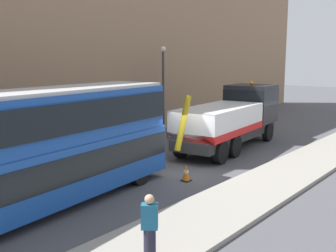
% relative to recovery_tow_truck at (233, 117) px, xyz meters
% --- Properties ---
extents(ground_plane, '(120.00, 120.00, 0.00)m').
position_rel_recovery_tow_truck_xyz_m(ground_plane, '(-6.00, -0.62, -1.76)').
color(ground_plane, '#4C4C51').
extents(near_kerb, '(60.00, 2.80, 0.15)m').
position_rel_recovery_tow_truck_xyz_m(near_kerb, '(-6.00, -4.82, -1.68)').
color(near_kerb, gray).
rests_on(near_kerb, ground_plane).
extents(building_facade, '(60.00, 1.50, 16.00)m').
position_rel_recovery_tow_truck_xyz_m(building_facade, '(-6.00, 7.88, 6.31)').
color(building_facade, '#9E7A5B').
rests_on(building_facade, ground_plane).
extents(recovery_tow_truck, '(10.24, 3.54, 3.67)m').
position_rel_recovery_tow_truck_xyz_m(recovery_tow_truck, '(0.00, 0.00, 0.00)').
color(recovery_tow_truck, '#2D2D2D').
rests_on(recovery_tow_truck, ground_plane).
extents(double_decker_bus, '(11.20, 3.66, 4.06)m').
position_rel_recovery_tow_truck_xyz_m(double_decker_bus, '(-12.52, -0.05, 0.47)').
color(double_decker_bus, '#19479E').
rests_on(double_decker_bus, ground_plane).
extents(pedestrian_onlooker, '(0.45, 0.48, 1.71)m').
position_rel_recovery_tow_truck_xyz_m(pedestrian_onlooker, '(-13.26, -5.44, -0.77)').
color(pedestrian_onlooker, '#232333').
rests_on(pedestrian_onlooker, near_kerb).
extents(traffic_cone_near_bus, '(0.36, 0.36, 0.72)m').
position_rel_recovery_tow_truck_xyz_m(traffic_cone_near_bus, '(-6.96, -1.88, -1.42)').
color(traffic_cone_near_bus, orange).
rests_on(traffic_cone_near_bus, ground_plane).
extents(street_lamp, '(0.36, 0.36, 5.83)m').
position_rel_recovery_tow_truck_xyz_m(street_lamp, '(0.66, 5.69, 1.71)').
color(street_lamp, '#38383D').
rests_on(street_lamp, ground_plane).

